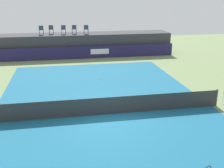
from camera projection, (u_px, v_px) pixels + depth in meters
The scene contains 12 objects.
ground_plane at pixel (100, 95), 17.47m from camera, with size 48.00×48.00×0.00m, color #6B7F51.
court_inner at pixel (108, 114), 14.67m from camera, with size 12.00×22.00×0.00m, color #16597A.
sponsor_wall at pixel (84, 52), 27.11m from camera, with size 18.00×0.22×1.20m.
spectator_platform at pixel (82, 44), 28.63m from camera, with size 18.00×2.80×2.20m, color #38383D.
spectator_chair_far_left at pixel (41, 30), 27.34m from camera, with size 0.45×0.45×0.89m.
spectator_chair_left at pixel (51, 29), 27.76m from camera, with size 0.45×0.45×0.89m.
spectator_chair_center at pixel (63, 29), 27.74m from camera, with size 0.44×0.44×0.89m.
spectator_chair_right at pixel (74, 29), 27.94m from camera, with size 0.45×0.45×0.89m.
spectator_chair_far_right at pixel (86, 29), 27.89m from camera, with size 0.45×0.45×0.89m.
tennis_net at pixel (108, 106), 14.52m from camera, with size 12.40×0.02×0.95m, color #2D2D2D.
net_post_far at pixel (217, 98), 15.60m from camera, with size 0.10×0.10×1.00m, color #4C4C51.
tennis_ball at pixel (101, 79), 20.58m from camera, with size 0.07×0.07×0.07m, color #D8EA33.
Camera 1 is at (-2.24, -13.27, 6.05)m, focal length 44.69 mm.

